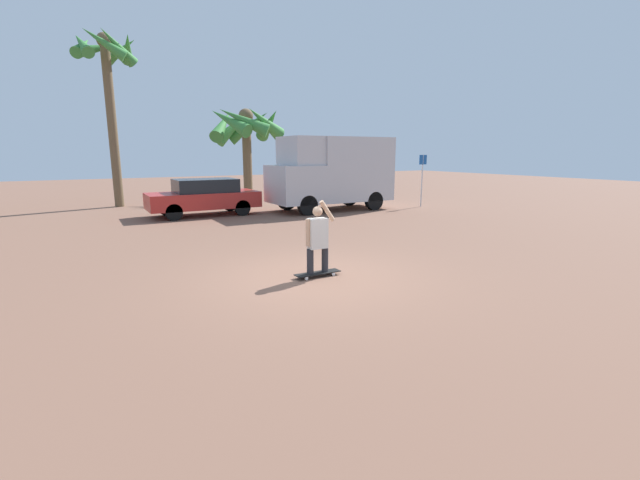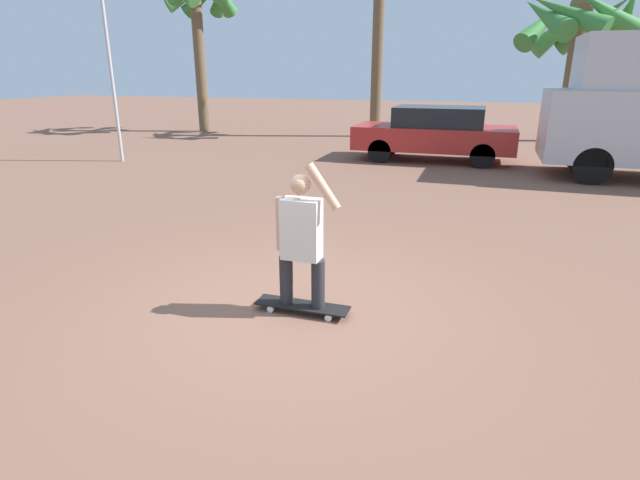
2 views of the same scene
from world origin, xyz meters
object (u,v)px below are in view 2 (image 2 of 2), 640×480
Objects in this scene: person_skateboarder at (301,235)px; flagpole at (110,34)px; parked_car_red at (435,133)px; skateboard at (302,306)px; palm_tree_far_left at (194,0)px; palm_tree_near_van at (578,23)px.

person_skateboarder is 0.27× the size of flagpole.
parked_car_red is (0.31, 10.05, -0.07)m from person_skateboarder.
skateboard is at bearing -42.22° from flagpole.
skateboard is 0.16× the size of palm_tree_far_left.
person_skateboarder is 17.88m from palm_tree_far_left.
parked_car_red is (0.31, 10.05, 0.71)m from skateboard.
palm_tree_near_van reaches higher than parked_car_red.
palm_tree_far_left is at bearing 123.89° from person_skateboarder.
palm_tree_near_van reaches higher than person_skateboarder.
parked_car_red is at bearing -23.66° from palm_tree_far_left.
palm_tree_far_left is (-9.70, 14.43, 4.96)m from skateboard.
palm_tree_far_left is at bearing 123.89° from skateboard.
flagpole reaches higher than palm_tree_near_van.
parked_car_red is 9.09m from flagpole.
person_skateboarder is 0.34× the size of parked_car_red.
parked_car_red is 0.85× the size of palm_tree_near_van.
palm_tree_near_van is at bearing 35.27° from flagpole.
flagpole reaches higher than person_skateboarder.
flagpole is (-8.25, -2.85, 2.54)m from parked_car_red.
parked_car_red reaches higher than skateboard.
person_skateboarder is 10.05m from parked_car_red.
palm_tree_far_left reaches higher than palm_tree_near_van.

